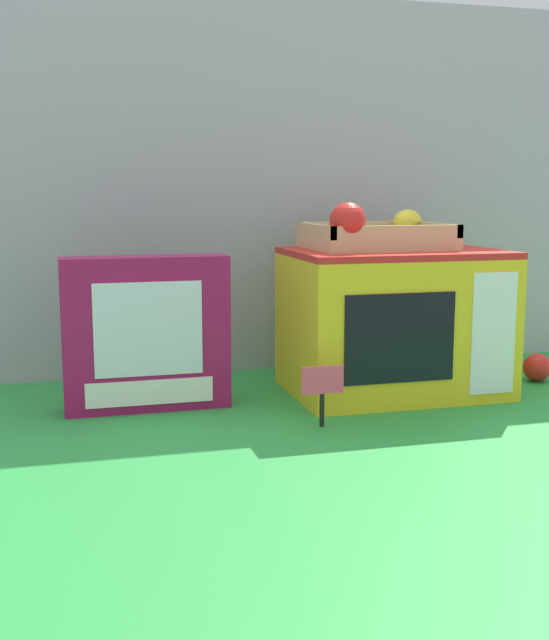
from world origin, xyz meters
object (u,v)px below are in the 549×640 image
(food_groups_crate, at_px, (375,236))
(loose_toy_apple, at_px, (538,368))
(toy_microwave, at_px, (393,321))
(price_sign, at_px, (322,386))
(cookie_set_box, at_px, (146,334))

(food_groups_crate, bearing_deg, loose_toy_apple, -5.46)
(loose_toy_apple, bearing_deg, food_groups_crate, 174.54)
(toy_microwave, xyz_separation_m, price_sign, (-0.20, -0.19, -0.07))
(food_groups_crate, xyz_separation_m, loose_toy_apple, (0.34, -0.03, -0.27))
(food_groups_crate, height_order, price_sign, food_groups_crate)
(cookie_set_box, xyz_separation_m, price_sign, (0.26, -0.19, -0.07))
(toy_microwave, distance_m, cookie_set_box, 0.46)
(food_groups_crate, xyz_separation_m, price_sign, (-0.17, -0.21, -0.23))
(toy_microwave, height_order, cookie_set_box, toy_microwave)
(cookie_set_box, bearing_deg, food_groups_crate, 3.81)
(cookie_set_box, relative_size, price_sign, 2.85)
(toy_microwave, distance_m, price_sign, 0.28)
(price_sign, bearing_deg, loose_toy_apple, 19.49)
(food_groups_crate, relative_size, price_sign, 2.66)
(toy_microwave, distance_m, loose_toy_apple, 0.33)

